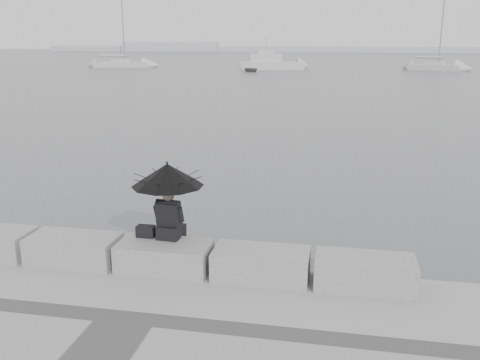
% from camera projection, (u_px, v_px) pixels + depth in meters
% --- Properties ---
extents(ground, '(360.00, 360.00, 0.00)m').
position_uv_depth(ground, '(174.00, 285.00, 9.89)').
color(ground, '#474A4D').
rests_on(ground, ground).
extents(stone_block_left, '(1.60, 0.80, 0.50)m').
position_uv_depth(stone_block_left, '(74.00, 249.00, 9.58)').
color(stone_block_left, slate).
rests_on(stone_block_left, promenade).
extents(stone_block_centre, '(1.60, 0.80, 0.50)m').
position_uv_depth(stone_block_centre, '(164.00, 257.00, 9.27)').
color(stone_block_centre, slate).
rests_on(stone_block_centre, promenade).
extents(stone_block_right, '(1.60, 0.80, 0.50)m').
position_uv_depth(stone_block_right, '(261.00, 264.00, 8.96)').
color(stone_block_right, slate).
rests_on(stone_block_right, promenade).
extents(stone_block_far_right, '(1.60, 0.80, 0.50)m').
position_uv_depth(stone_block_far_right, '(365.00, 273.00, 8.65)').
color(stone_block_far_right, slate).
rests_on(stone_block_far_right, promenade).
extents(seated_person, '(1.26, 1.26, 1.39)m').
position_uv_depth(seated_person, '(168.00, 182.00, 9.17)').
color(seated_person, black).
rests_on(seated_person, stone_block_centre).
extents(bag, '(0.32, 0.18, 0.21)m').
position_uv_depth(bag, '(146.00, 231.00, 9.47)').
color(bag, black).
rests_on(bag, stone_block_centre).
extents(distant_landmass, '(180.00, 8.00, 2.80)m').
position_uv_depth(distant_landmass, '(309.00, 49.00, 157.63)').
color(distant_landmass, '#AFB2B5').
rests_on(distant_landmass, ground).
extents(sailboat_left, '(8.15, 3.20, 12.90)m').
position_uv_depth(sailboat_left, '(122.00, 64.00, 79.40)').
color(sailboat_left, '#BBBBBE').
rests_on(sailboat_left, ground).
extents(sailboat_right, '(7.23, 5.01, 12.90)m').
position_uv_depth(sailboat_right, '(435.00, 66.00, 72.50)').
color(sailboat_right, '#BBBBBE').
rests_on(sailboat_right, ground).
extents(motor_cruiser, '(9.14, 4.59, 4.50)m').
position_uv_depth(motor_cruiser, '(272.00, 63.00, 73.99)').
color(motor_cruiser, '#BBBBBE').
rests_on(motor_cruiser, ground).
extents(dinghy, '(3.44, 2.91, 0.55)m').
position_uv_depth(dinghy, '(251.00, 69.00, 70.26)').
color(dinghy, slate).
rests_on(dinghy, ground).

